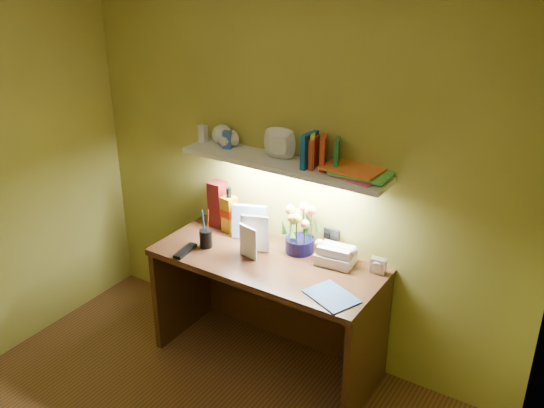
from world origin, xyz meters
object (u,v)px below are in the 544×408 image
at_px(flower_bouquet, 300,228).
at_px(telephone, 336,253).
at_px(desk_clock, 378,266).
at_px(whisky_bottle, 229,209).
at_px(desk, 267,312).

xyz_separation_m(flower_bouquet, telephone, (0.25, -0.01, -0.09)).
xyz_separation_m(desk_clock, whisky_bottle, (-1.03, -0.02, 0.11)).
distance_m(desk_clock, whisky_bottle, 1.04).
height_order(desk, desk_clock, desk_clock).
bearing_deg(desk_clock, telephone, -177.34).
height_order(flower_bouquet, telephone, flower_bouquet).
relative_size(desk, telephone, 6.41).
distance_m(telephone, desk_clock, 0.26).
bearing_deg(desk_clock, flower_bouquet, 177.72).
height_order(flower_bouquet, whisky_bottle, flower_bouquet).
bearing_deg(desk_clock, desk, -165.64).
distance_m(desk, telephone, 0.60).
distance_m(desk, whisky_bottle, 0.69).
bearing_deg(desk, flower_bouquet, 59.40).
xyz_separation_m(telephone, desk_clock, (0.26, 0.03, -0.02)).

